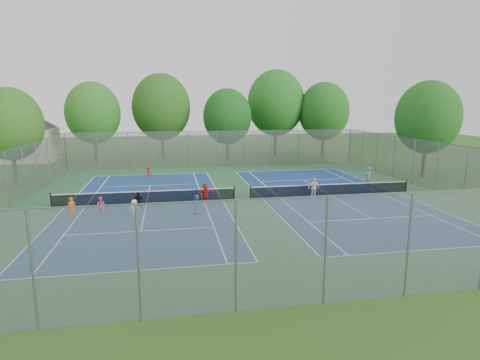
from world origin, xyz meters
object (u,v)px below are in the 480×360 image
(net_left, at_px, (146,198))
(net_right, at_px, (331,190))
(ball_hopper, at_px, (165,207))
(instructor, at_px, (368,178))
(ball_crate, at_px, (130,209))

(net_left, xyz_separation_m, net_right, (14.00, 0.00, 0.00))
(net_left, height_order, ball_hopper, net_left)
(ball_hopper, bearing_deg, net_left, 120.94)
(instructor, bearing_deg, net_left, 4.98)
(net_right, distance_m, ball_hopper, 12.89)
(net_left, xyz_separation_m, instructor, (18.14, 2.01, 0.46))
(ball_crate, bearing_deg, instructor, 11.56)
(net_right, height_order, ball_hopper, net_right)
(net_right, bearing_deg, ball_hopper, -170.37)
(net_right, bearing_deg, ball_crate, -172.78)
(net_right, relative_size, instructor, 7.03)
(net_left, height_order, net_right, same)
(net_left, distance_m, ball_crate, 2.15)
(net_left, bearing_deg, instructor, 6.33)
(net_right, distance_m, instructor, 4.63)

